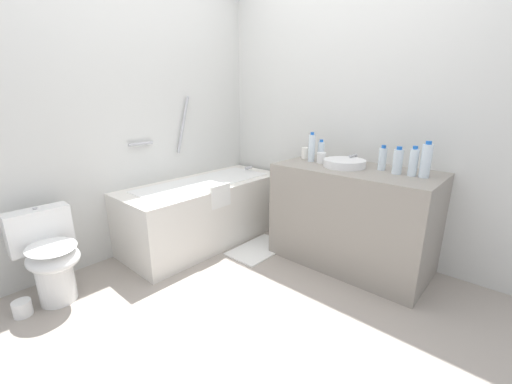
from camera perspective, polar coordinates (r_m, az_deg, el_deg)
ground_plane at (r=2.30m, az=-1.08°, el=-19.95°), size 3.79×3.79×0.00m
wall_back_tiled at (r=3.02m, az=-22.42°, el=13.59°), size 3.09×0.10×2.54m
wall_right_mirror at (r=3.02m, az=17.61°, el=14.05°), size 0.10×3.19×2.54m
bathtub at (r=3.15m, az=-9.10°, el=-3.08°), size 1.60×0.67×1.38m
toilet at (r=2.61m, az=-33.10°, el=-9.58°), size 0.39×0.49×0.65m
vanity_counter at (r=2.76m, az=16.82°, el=-4.30°), size 0.64×1.25×0.83m
sink_basin at (r=2.67m, az=15.60°, el=5.01°), size 0.33×0.33×0.06m
sink_faucet at (r=2.84m, az=17.36°, el=5.67°), size 0.13×0.15×0.08m
water_bottle_0 at (r=2.50m, az=28.26°, el=5.00°), size 0.07×0.07×0.25m
water_bottle_1 at (r=2.63m, az=21.78°, el=5.58°), size 0.06×0.06×0.19m
water_bottle_2 at (r=2.51m, az=26.45°, el=4.83°), size 0.06×0.06×0.21m
water_bottle_3 at (r=2.82m, az=9.97°, el=7.83°), size 0.06×0.06×0.25m
water_bottle_4 at (r=2.54m, az=24.13°, el=5.06°), size 0.07×0.07×0.20m
water_bottle_5 at (r=2.86m, az=11.60°, el=7.20°), size 0.06×0.06×0.19m
drinking_glass_0 at (r=2.96m, az=8.86°, el=6.92°), size 0.07×0.07×0.10m
drinking_glass_1 at (r=2.78m, az=11.67°, el=6.04°), size 0.07×0.07×0.09m
bath_mat at (r=3.02m, az=0.53°, el=-10.22°), size 0.58×0.35×0.01m
toilet_paper_roll at (r=2.67m, az=-36.45°, el=-16.47°), size 0.11×0.11×0.10m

